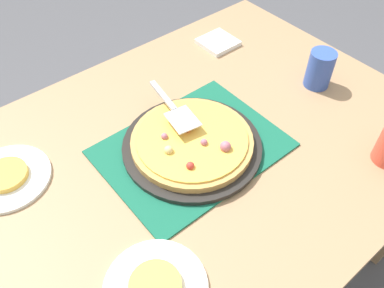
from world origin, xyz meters
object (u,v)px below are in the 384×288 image
at_px(pizza, 192,141).
at_px(pizza_server, 174,109).
at_px(plate_far_right, 7,178).
at_px(plate_near_left, 156,288).
at_px(napkin_stack, 218,42).
at_px(served_slice_right, 6,175).
at_px(pizza_pan, 192,146).
at_px(cup_near, 320,69).
at_px(served_slice_left, 155,286).

height_order(pizza, pizza_server, pizza_server).
bearing_deg(plate_far_right, pizza, -27.21).
bearing_deg(plate_near_left, napkin_stack, 39.82).
height_order(pizza, served_slice_right, pizza).
bearing_deg(plate_near_left, served_slice_right, 104.65).
relative_size(pizza_pan, served_slice_right, 3.45).
height_order(served_slice_right, pizza_server, pizza_server).
bearing_deg(napkin_stack, cup_near, -76.16).
relative_size(pizza, served_slice_left, 3.00).
height_order(plate_far_right, napkin_stack, napkin_stack).
relative_size(pizza, plate_far_right, 1.50).
distance_m(plate_far_right, served_slice_right, 0.01).
bearing_deg(cup_near, served_slice_right, 164.22).
xyz_separation_m(pizza_pan, plate_near_left, (-0.31, -0.25, -0.01)).
relative_size(pizza_pan, napkin_stack, 3.17).
distance_m(pizza_pan, napkin_stack, 0.51).
relative_size(plate_near_left, served_slice_left, 2.00).
height_order(pizza_pan, served_slice_right, served_slice_right).
xyz_separation_m(pizza_pan, served_slice_right, (-0.43, 0.22, 0.01)).
bearing_deg(pizza_server, pizza, -99.26).
distance_m(pizza_pan, plate_far_right, 0.48).
height_order(plate_near_left, served_slice_right, served_slice_right).
relative_size(plate_near_left, plate_far_right, 1.00).
distance_m(pizza, served_slice_left, 0.40).
height_order(pizza_pan, plate_near_left, pizza_pan).
bearing_deg(pizza, cup_near, -4.38).
distance_m(pizza_pan, cup_near, 0.49).
xyz_separation_m(served_slice_left, napkin_stack, (0.70, 0.58, -0.01)).
xyz_separation_m(plate_near_left, served_slice_left, (0.00, 0.00, 0.01)).
bearing_deg(cup_near, pizza_pan, 175.54).
height_order(plate_far_right, served_slice_left, served_slice_left).
relative_size(plate_near_left, served_slice_right, 2.00).
bearing_deg(served_slice_right, plate_far_right, 0.00).
bearing_deg(plate_far_right, served_slice_right, 0.00).
distance_m(served_slice_left, served_slice_right, 0.49).
distance_m(pizza, napkin_stack, 0.52).
xyz_separation_m(pizza_pan, pizza_server, (0.02, 0.10, 0.06)).
height_order(pizza_pan, cup_near, cup_near).
bearing_deg(plate_far_right, pizza_pan, -27.12).
bearing_deg(served_slice_right, served_slice_left, -75.35).
xyz_separation_m(pizza_pan, napkin_stack, (0.39, 0.33, -0.01)).
height_order(plate_near_left, cup_near, cup_near).
xyz_separation_m(pizza_server, napkin_stack, (0.38, 0.23, -0.06)).
bearing_deg(pizza_server, pizza_pan, -99.20).
bearing_deg(plate_far_right, napkin_stack, 7.58).
xyz_separation_m(pizza, plate_far_right, (-0.43, 0.22, -0.03)).
relative_size(plate_near_left, pizza_server, 0.94).
xyz_separation_m(served_slice_right, napkin_stack, (0.83, 0.11, -0.01)).
height_order(pizza_pan, served_slice_left, served_slice_left).
bearing_deg(plate_near_left, plate_far_right, 104.65).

